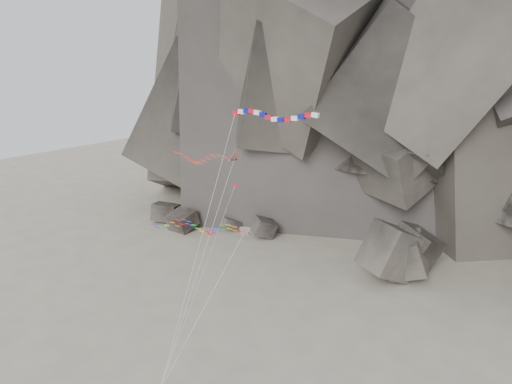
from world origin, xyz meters
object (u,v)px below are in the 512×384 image
Objects in this scene: delta_kite at (200,157)px; pennant_kite at (217,234)px; banner_kite at (272,117)px; parafoil_kite at (194,226)px.

delta_kite is 10.33m from pennant_kite.
pennant_kite is at bearing -167.20° from banner_kite.
pennant_kite is at bearing 60.13° from parafoil_kite.
pennant_kite is at bearing -15.60° from delta_kite.
pennant_kite reaches higher than parafoil_kite.
banner_kite is at bearing -3.86° from pennant_kite.
banner_kite is (11.97, -2.70, 5.77)m from delta_kite.
parafoil_kite is (-7.31, -3.97, -11.73)m from banner_kite.
delta_kite is 1.25× the size of pennant_kite.
delta_kite is 0.82× the size of banner_kite.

